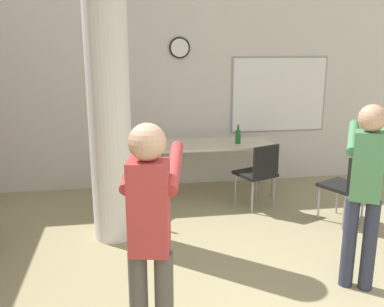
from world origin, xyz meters
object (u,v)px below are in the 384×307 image
at_px(person_playing_side, 365,183).
at_px(person_playing_front, 150,230).
at_px(bottle_on_table, 238,136).
at_px(chair_mid_room, 348,183).
at_px(chair_table_left, 125,177).
at_px(chair_table_right, 259,171).
at_px(folding_table, 215,147).

distance_m(person_playing_side, person_playing_front, 1.98).
bearing_deg(person_playing_side, person_playing_front, -160.06).
height_order(bottle_on_table, chair_mid_room, bottle_on_table).
bearing_deg(chair_table_left, chair_table_right, -0.63).
height_order(chair_table_left, chair_mid_room, same).
bearing_deg(chair_mid_room, bottle_on_table, 128.33).
height_order(bottle_on_table, person_playing_side, person_playing_side).
xyz_separation_m(folding_table, person_playing_side, (0.72, -2.63, 0.28)).
xyz_separation_m(folding_table, person_playing_front, (-1.15, -3.30, 0.29)).
xyz_separation_m(folding_table, chair_mid_room, (1.32, -1.32, -0.18)).
bearing_deg(bottle_on_table, chair_table_left, -159.29).
xyz_separation_m(chair_table_left, chair_mid_room, (2.60, -0.67, 0.00)).
bearing_deg(person_playing_front, bottle_on_table, 65.77).
bearing_deg(bottle_on_table, person_playing_side, -81.15).
distance_m(folding_table, person_playing_front, 3.51).
bearing_deg(bottle_on_table, chair_mid_room, -51.67).
distance_m(chair_table_right, chair_mid_room, 1.10).
xyz_separation_m(bottle_on_table, chair_mid_room, (1.00, -1.27, -0.33)).
xyz_separation_m(chair_table_right, chair_mid_room, (0.89, -0.65, 0.00)).
distance_m(chair_table_left, person_playing_side, 2.84).
bearing_deg(chair_table_right, person_playing_front, -121.00).
relative_size(chair_table_right, person_playing_side, 0.53).
bearing_deg(folding_table, chair_mid_room, -45.08).
bearing_deg(chair_table_right, chair_table_left, 179.37).
distance_m(chair_table_right, person_playing_front, 3.10).
bearing_deg(person_playing_front, person_playing_side, 19.94).
bearing_deg(chair_table_left, bottle_on_table, 20.71).
height_order(chair_table_left, person_playing_side, person_playing_side).
xyz_separation_m(chair_table_left, chair_table_right, (1.72, -0.02, 0.00)).
xyz_separation_m(chair_mid_room, person_playing_side, (-0.60, -1.30, 0.45)).
distance_m(chair_table_left, chair_mid_room, 2.69).
distance_m(chair_table_left, chair_table_right, 1.72).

